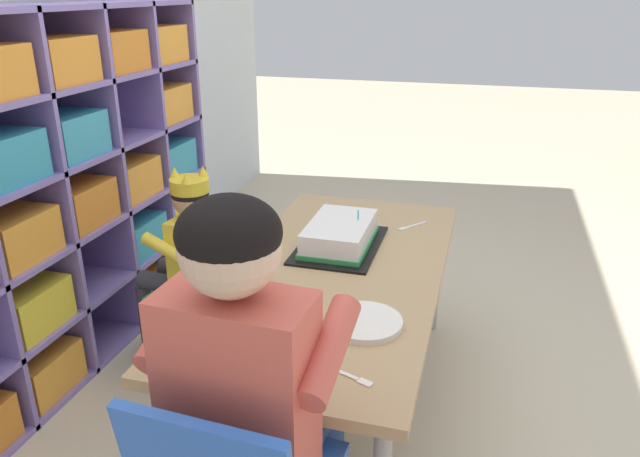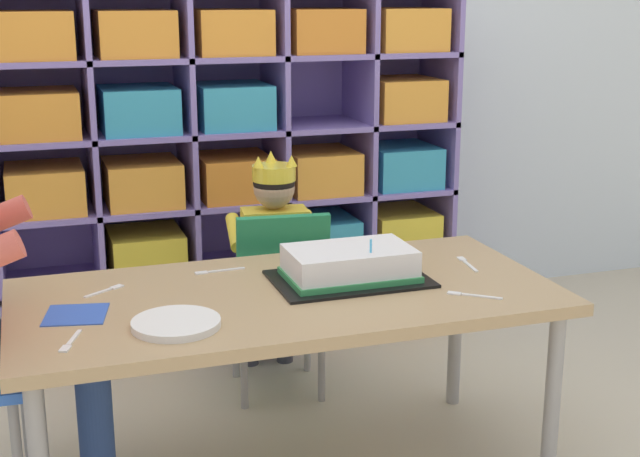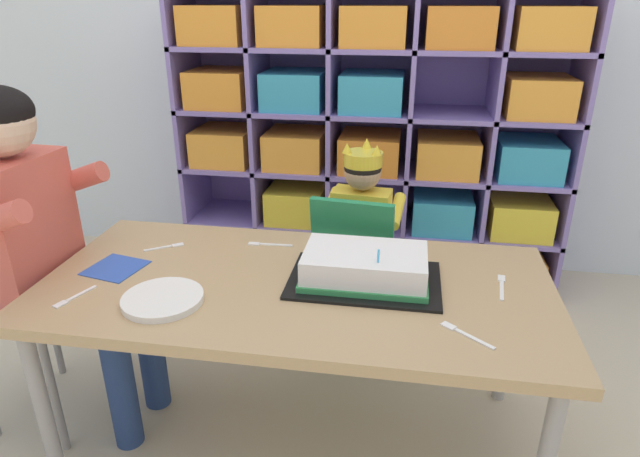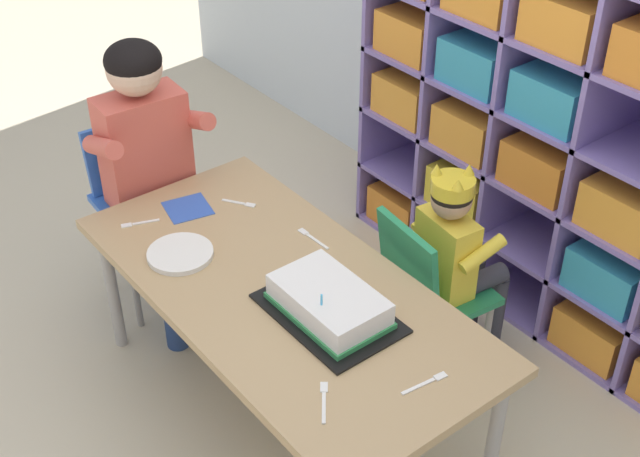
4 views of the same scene
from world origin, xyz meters
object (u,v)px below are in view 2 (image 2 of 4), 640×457
(child_with_crown, at_px, (273,244))
(fork_beside_plate_stack, at_px, (107,290))
(fork_at_table_front_edge, at_px, (70,342))
(fork_by_napkin, at_px, (467,263))
(birthday_cake_on_tray, at_px, (350,267))
(activity_table, at_px, (287,307))
(fork_near_cake_tray, at_px, (471,295))
(paper_plate_stack, at_px, (176,324))
(classroom_chair_blue, at_px, (279,291))
(fork_near_child_seat, at_px, (217,271))

(child_with_crown, relative_size, fork_beside_plate_stack, 7.32)
(fork_at_table_front_edge, distance_m, fork_by_napkin, 1.14)
(child_with_crown, relative_size, birthday_cake_on_tray, 1.94)
(activity_table, height_order, fork_by_napkin, fork_by_napkin)
(fork_near_cake_tray, bearing_deg, paper_plate_stack, -143.04)
(child_with_crown, relative_size, fork_by_napkin, 5.63)
(classroom_chair_blue, relative_size, paper_plate_stack, 3.09)
(fork_beside_plate_stack, distance_m, fork_near_cake_tray, 0.95)
(fork_near_child_seat, bearing_deg, fork_by_napkin, -14.92)
(fork_near_cake_tray, relative_size, fork_at_table_front_edge, 0.98)
(fork_near_cake_tray, bearing_deg, fork_by_napkin, 103.20)
(fork_near_child_seat, bearing_deg, classroom_chair_blue, 44.98)
(fork_at_table_front_edge, relative_size, fork_near_child_seat, 0.87)
(child_with_crown, relative_size, fork_near_child_seat, 5.65)
(fork_at_table_front_edge, relative_size, fork_by_napkin, 0.86)
(paper_plate_stack, distance_m, fork_by_napkin, 0.91)
(child_with_crown, bearing_deg, fork_near_cake_tray, 117.71)
(activity_table, relative_size, fork_beside_plate_stack, 12.83)
(child_with_crown, relative_size, fork_near_cake_tray, 6.68)
(birthday_cake_on_tray, height_order, fork_at_table_front_edge, birthday_cake_on_tray)
(fork_by_napkin, bearing_deg, fork_near_child_seat, -95.11)
(classroom_chair_blue, xyz_separation_m, fork_at_table_front_edge, (-0.68, -0.69, 0.18))
(paper_plate_stack, bearing_deg, fork_at_table_front_edge, -174.69)
(classroom_chair_blue, relative_size, fork_by_napkin, 4.52)
(fork_at_table_front_edge, bearing_deg, activity_table, -50.86)
(activity_table, height_order, fork_beside_plate_stack, fork_beside_plate_stack)
(paper_plate_stack, distance_m, fork_beside_plate_stack, 0.34)
(classroom_chair_blue, bearing_deg, fork_by_napkin, 141.68)
(child_with_crown, bearing_deg, classroom_chair_blue, 90.61)
(birthday_cake_on_tray, relative_size, paper_plate_stack, 1.99)
(fork_near_cake_tray, bearing_deg, activity_table, -164.28)
(child_with_crown, bearing_deg, paper_plate_stack, 66.63)
(birthday_cake_on_tray, height_order, fork_beside_plate_stack, birthday_cake_on_tray)
(activity_table, distance_m, child_with_crown, 0.63)
(fork_by_napkin, bearing_deg, child_with_crown, -134.73)
(classroom_chair_blue, xyz_separation_m, paper_plate_stack, (-0.44, -0.67, 0.19))
(classroom_chair_blue, height_order, fork_at_table_front_edge, classroom_chair_blue)
(activity_table, xyz_separation_m, paper_plate_stack, (-0.32, -0.16, 0.05))
(fork_near_cake_tray, height_order, fork_by_napkin, same)
(child_with_crown, height_order, fork_by_napkin, child_with_crown)
(birthday_cake_on_tray, distance_m, fork_near_cake_tray, 0.34)
(child_with_crown, distance_m, fork_near_child_seat, 0.48)
(birthday_cake_on_tray, relative_size, fork_beside_plate_stack, 3.78)
(activity_table, relative_size, paper_plate_stack, 6.75)
(fork_by_napkin, bearing_deg, birthday_cake_on_tray, -77.47)
(child_with_crown, xyz_separation_m, fork_near_cake_tray, (0.31, -0.80, 0.05))
(fork_beside_plate_stack, height_order, fork_near_cake_tray, same)
(activity_table, height_order, classroom_chair_blue, classroom_chair_blue)
(child_with_crown, distance_m, birthday_cake_on_tray, 0.59)
(activity_table, relative_size, fork_by_napkin, 9.87)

